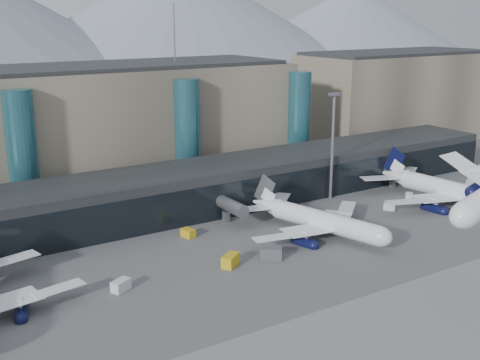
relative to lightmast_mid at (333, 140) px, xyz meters
name	(u,v)px	position (x,y,z in m)	size (l,w,h in m)	color
ground	(386,310)	(-30.00, -48.00, -14.42)	(900.00, 900.00, 0.00)	#515154
runway_strip	(469,355)	(-30.00, -63.00, -14.40)	(400.00, 40.00, 0.04)	slate
runway_markings	(469,355)	(-30.00, -63.00, -14.37)	(128.00, 1.00, 0.02)	gold
concourse	(202,188)	(-30.02, 9.73, -9.45)	(170.00, 27.00, 10.00)	black
terminal_main	(48,131)	(-55.00, 42.00, 1.03)	(130.00, 30.00, 31.00)	gray
terminal_east	(396,96)	(65.00, 42.00, 1.03)	(70.00, 30.00, 31.00)	gray
teal_towers	(111,144)	(-44.99, 26.01, -0.41)	(116.40, 19.40, 46.00)	#265D6C
lightmast_mid	(333,140)	(0.00, 0.00, 0.00)	(3.00, 1.20, 25.60)	slate
jet_parked_mid	(311,212)	(-18.72, -15.62, -10.13)	(33.94, 35.29, 11.33)	white
jet_parked_right	(440,182)	(20.34, -15.44, -9.71)	(38.43, 38.17, 12.44)	white
veh_a	(121,285)	(-61.47, -20.38, -13.53)	(3.18, 1.79, 1.79)	silver
veh_b	(188,233)	(-41.08, -4.64, -13.59)	(2.87, 1.77, 1.66)	gold
veh_c	(271,253)	(-33.51, -22.80, -13.32)	(3.97, 2.09, 2.21)	#4B4B50
veh_d	(409,197)	(14.88, -11.25, -13.55)	(3.03, 1.62, 1.73)	silver
veh_e	(462,197)	(25.91, -17.92, -13.69)	(2.57, 1.46, 1.46)	gold
veh_g	(389,207)	(5.70, -13.80, -13.67)	(2.56, 1.49, 1.49)	silver
veh_h	(230,260)	(-41.39, -21.48, -13.35)	(3.85, 2.03, 2.13)	gold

